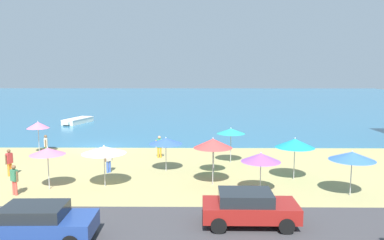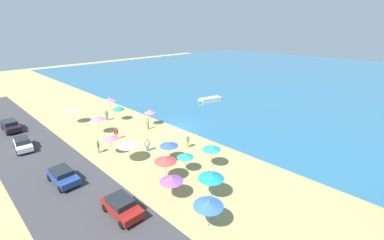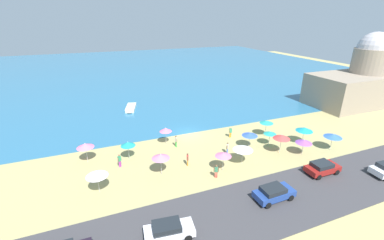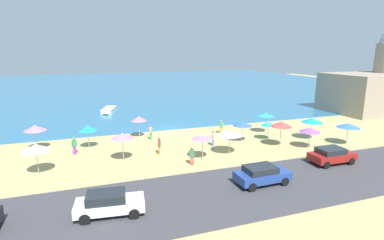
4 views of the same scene
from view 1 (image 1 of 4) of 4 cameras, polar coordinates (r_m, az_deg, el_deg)
name	(u,v)px [view 1 (image 1 of 4)]	position (r m, az deg, el deg)	size (l,w,h in m)	color
ground_plane	(98,148)	(32.74, -14.15, -4.12)	(160.00, 160.00, 0.00)	tan
sea	(160,99)	(86.65, -4.91, 3.17)	(150.00, 110.00, 0.05)	#2B688E
beach_umbrella_2	(261,157)	(20.12, 10.45, -5.63)	(2.10, 2.10, 2.22)	#B2B2B7
beach_umbrella_3	(166,141)	(24.14, -4.01, -3.22)	(2.12, 2.12, 2.24)	#B2B2B7
beach_umbrella_4	(38,125)	(31.62, -22.42, -0.73)	(1.71, 1.71, 2.57)	#B2B2B7
beach_umbrella_5	(48,151)	(21.84, -21.15, -4.47)	(1.91, 1.91, 2.37)	#B2B2B7
beach_umbrella_6	(352,156)	(21.04, 23.22, -5.07)	(2.33, 2.33, 2.39)	#B2B2B7
beach_umbrella_7	(231,131)	(26.31, 5.96, -1.69)	(2.00, 2.00, 2.54)	#B2B2B7
beach_umbrella_10	(214,144)	(23.71, 3.33, -3.70)	(1.75, 1.75, 2.11)	#B2B2B7
beach_umbrella_11	(213,143)	(21.14, 3.22, -3.56)	(2.20, 2.20, 2.74)	#B2B2B7
beach_umbrella_12	(104,150)	(21.41, -13.27, -4.45)	(2.47, 2.47, 2.37)	#B2B2B7
beach_umbrella_13	(295,143)	(22.98, 15.41, -3.41)	(2.32, 2.32, 2.55)	#B2B2B7
bather_0	(159,145)	(28.09, -5.00, -3.89)	(0.57, 0.23, 1.66)	orange
bather_2	(108,159)	(24.52, -12.62, -5.80)	(0.41, 0.44, 1.61)	#456BCC
bather_3	(46,145)	(30.26, -21.37, -3.52)	(0.31, 0.55, 1.70)	green
bather_4	(14,178)	(21.76, -25.46, -8.03)	(0.51, 0.37, 1.61)	#ED5045
bather_5	(9,161)	(25.78, -26.08, -5.64)	(0.33, 0.54, 1.68)	orange
parked_car_3	(39,222)	(15.62, -22.29, -14.23)	(4.08, 2.02, 1.41)	navy
parked_car_4	(249,207)	(16.15, 8.63, -12.99)	(3.95, 1.97, 1.43)	maroon
skiff_nearshore	(78,121)	(48.19, -17.04, -0.11)	(2.87, 5.13, 0.65)	silver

